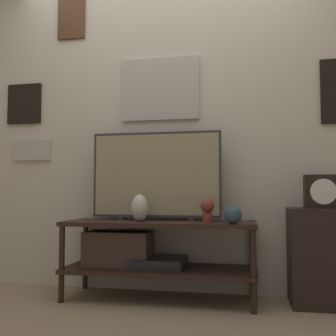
{
  "coord_description": "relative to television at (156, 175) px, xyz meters",
  "views": [
    {
      "loc": [
        0.61,
        -2.49,
        0.75
      ],
      "look_at": [
        0.06,
        0.27,
        0.93
      ],
      "focal_mm": 42.0,
      "sensor_mm": 36.0,
      "label": 1
    }
  ],
  "objects": [
    {
      "name": "mantel_clock",
      "position": [
        1.16,
        -0.07,
        -0.13
      ],
      "size": [
        0.23,
        0.11,
        0.23
      ],
      "color": "black",
      "rests_on": "side_table"
    },
    {
      "name": "vase_round_glass",
      "position": [
        0.58,
        -0.27,
        -0.28
      ],
      "size": [
        0.12,
        0.12,
        0.12
      ],
      "color": "#2D4251",
      "rests_on": "media_console"
    },
    {
      "name": "ground_plane",
      "position": [
        0.05,
        -0.38,
        -0.89
      ],
      "size": [
        12.0,
        12.0,
        0.0
      ],
      "primitive_type": "plane",
      "color": "#997F60"
    },
    {
      "name": "vase_urn_stoneware",
      "position": [
        -0.08,
        -0.16,
        -0.24
      ],
      "size": [
        0.12,
        0.13,
        0.19
      ],
      "color": "beige",
      "rests_on": "media_console"
    },
    {
      "name": "television",
      "position": [
        0.0,
        0.0,
        0.0
      ],
      "size": [
        0.98,
        0.05,
        0.66
      ],
      "color": "#333338",
      "rests_on": "media_console"
    },
    {
      "name": "side_table",
      "position": [
        1.13,
        -0.04,
        -0.56
      ],
      "size": [
        0.37,
        0.35,
        0.65
      ],
      "color": "black",
      "rests_on": "ground_plane"
    },
    {
      "name": "decorative_bust",
      "position": [
        0.4,
        -0.18,
        -0.24
      ],
      "size": [
        0.1,
        0.1,
        0.16
      ],
      "color": "brown",
      "rests_on": "media_console"
    },
    {
      "name": "wall_back",
      "position": [
        0.05,
        0.18,
        0.47
      ],
      "size": [
        6.4,
        0.08,
        2.7
      ],
      "color": "beige",
      "rests_on": "ground_plane"
    },
    {
      "name": "media_console",
      "position": [
        -0.07,
        -0.1,
        -0.54
      ],
      "size": [
        1.36,
        0.47,
        0.55
      ],
      "color": "black",
      "rests_on": "ground_plane"
    }
  ]
}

